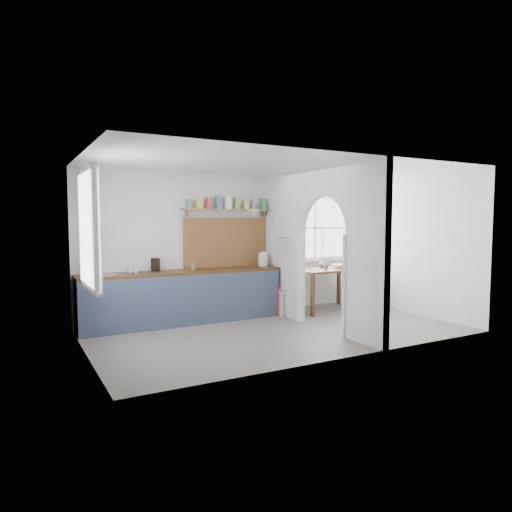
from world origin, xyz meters
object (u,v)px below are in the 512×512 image
chair_right (362,284)px  vase (323,263)px  kettle (263,259)px  chair_left (289,289)px  dining_table (327,289)px

chair_right → vase: vase is taller
kettle → vase: (1.30, -0.12, -0.13)m
chair_left → kettle: 0.75m
chair_left → kettle: bearing=-115.6°
chair_left → chair_right: size_ratio=1.05×
chair_right → kettle: bearing=98.2°
chair_right → vase: size_ratio=5.32×
chair_left → vase: 1.05m
chair_right → kettle: 2.24m
dining_table → vase: 0.53m
chair_left → kettle: kettle is taller
dining_table → vase: vase is taller
dining_table → chair_left: (-0.90, -0.04, 0.07)m
kettle → vase: size_ratio=1.57×
kettle → chair_left: bearing=-46.2°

